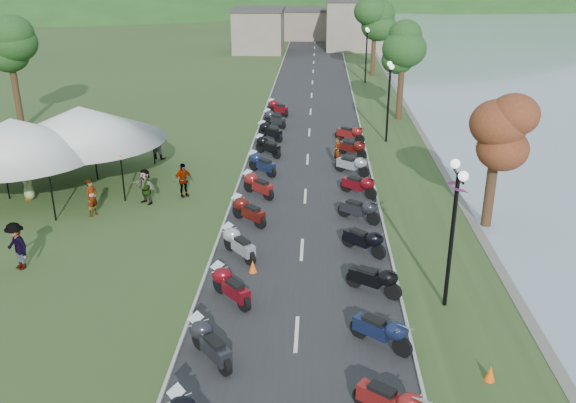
{
  "coord_description": "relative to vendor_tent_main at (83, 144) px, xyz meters",
  "views": [
    {
      "loc": [
        0.53,
        -0.29,
        11.06
      ],
      "look_at": [
        -0.67,
        24.04,
        1.3
      ],
      "focal_mm": 38.0,
      "sensor_mm": 36.0,
      "label": 1
    }
  ],
  "objects": [
    {
      "name": "vendor_tent_main",
      "position": [
        0.0,
        0.0,
        0.0
      ],
      "size": [
        5.79,
        5.79,
        4.0
      ],
      "primitive_type": null,
      "color": "silver",
      "rests_on": "ground"
    },
    {
      "name": "moto_row_left",
      "position": [
        9.29,
        -10.34,
        -1.45
      ],
      "size": [
        2.6,
        52.71,
        1.1
      ],
      "primitive_type": null,
      "color": "#331411",
      "rests_on": "ground"
    },
    {
      "name": "far_building",
      "position": [
        9.7,
        55.12,
        0.5
      ],
      "size": [
        18.0,
        16.0,
        5.0
      ],
      "primitive_type": "cube",
      "color": "gray",
      "rests_on": "ground"
    },
    {
      "name": "tree_lakeside",
      "position": [
        19.81,
        -4.99,
        1.53
      ],
      "size": [
        2.54,
        2.54,
        7.05
      ],
      "primitive_type": null,
      "color": "#285520",
      "rests_on": "ground"
    },
    {
      "name": "vendor_tent_side",
      "position": [
        -2.32,
        -2.62,
        0.0
      ],
      "size": [
        5.58,
        5.58,
        4.0
      ],
      "primitive_type": null,
      "color": "silver",
      "rests_on": "ground"
    },
    {
      "name": "pedestrian_c",
      "position": [
        0.97,
        -9.99,
        -2.0
      ],
      "size": [
        1.29,
        1.12,
        1.9
      ],
      "primitive_type": "imported",
      "rotation": [
        0.0,
        0.0,
        5.67
      ],
      "color": "slate",
      "rests_on": "ground"
    },
    {
      "name": "pedestrian_a",
      "position": [
        1.99,
        -4.76,
        -2.0
      ],
      "size": [
        0.68,
        0.78,
        1.77
      ],
      "primitive_type": "imported",
      "rotation": [
        0.0,
        0.0,
        1.18
      ],
      "color": "slate",
      "rests_on": "ground"
    },
    {
      "name": "moto_row_right",
      "position": [
        14.25,
        -7.99,
        -1.45
      ],
      "size": [
        2.6,
        34.34,
        1.1
      ],
      "primitive_type": null,
      "color": "#331411",
      "rests_on": "ground"
    },
    {
      "name": "pedestrian_b",
      "position": [
        2.87,
        3.93,
        -2.0
      ],
      "size": [
        1.04,
        0.81,
        1.89
      ],
      "primitive_type": "imported",
      "rotation": [
        0.0,
        0.0,
        2.77
      ],
      "color": "slate",
      "rests_on": "ground"
    },
    {
      "name": "road",
      "position": [
        11.7,
        10.12,
        -1.99
      ],
      "size": [
        7.0,
        120.0,
        0.02
      ],
      "primitive_type": "cube",
      "color": "#272729",
      "rests_on": "ground"
    }
  ]
}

